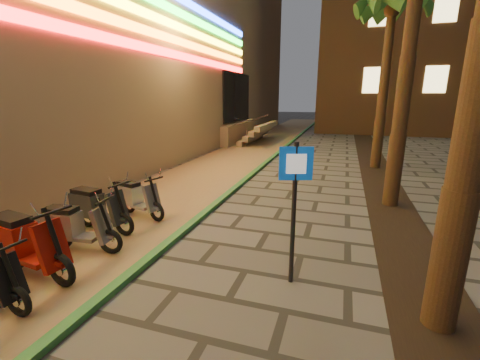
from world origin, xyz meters
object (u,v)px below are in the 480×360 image
(scooter_9, at_px, (136,197))
(scooter_6, at_px, (24,243))
(scooter_7, at_px, (74,227))
(scooter_8, at_px, (96,207))
(pedestrian_sign, at_px, (294,195))

(scooter_9, bearing_deg, scooter_6, -75.76)
(scooter_7, relative_size, scooter_8, 0.94)
(scooter_7, distance_m, scooter_8, 1.00)
(scooter_8, bearing_deg, scooter_7, -63.86)
(pedestrian_sign, bearing_deg, scooter_6, 175.92)
(scooter_6, bearing_deg, scooter_9, 96.25)
(pedestrian_sign, xyz_separation_m, scooter_7, (-4.11, -0.17, -0.97))
(pedestrian_sign, distance_m, scooter_6, 4.43)
(scooter_6, distance_m, scooter_8, 1.89)
(pedestrian_sign, bearing_deg, scooter_7, 163.55)
(scooter_8, height_order, scooter_9, scooter_8)
(pedestrian_sign, distance_m, scooter_8, 4.59)
(scooter_7, relative_size, scooter_9, 1.04)
(scooter_6, distance_m, scooter_7, 0.94)
(scooter_7, bearing_deg, scooter_6, -101.47)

